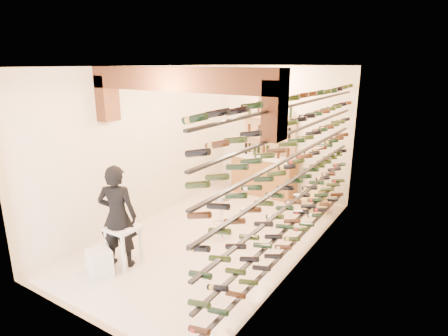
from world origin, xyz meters
name	(u,v)px	position (x,y,z in m)	size (l,w,h in m)	color
ground	(216,235)	(0.00, 0.00, 0.00)	(6.00, 6.00, 0.00)	silver
room_shell	(207,123)	(0.00, -0.26, 2.25)	(3.52, 6.02, 3.21)	silver
wine_rack	(293,171)	(1.53, 0.00, 1.55)	(0.32, 5.70, 2.56)	black
back_counter	(264,174)	(-0.30, 2.65, 0.53)	(1.70, 0.62, 1.29)	#9A652F
back_shelving	(269,148)	(-0.30, 2.89, 1.17)	(1.40, 0.31, 2.73)	tan
tasting_table	(123,233)	(-0.67, -1.72, 0.57)	(0.48, 0.48, 0.84)	white
white_stool	(100,263)	(-0.76, -2.16, 0.21)	(0.34, 0.34, 0.43)	white
person	(118,217)	(-0.73, -1.76, 0.86)	(0.63, 0.41, 1.73)	black
chrome_barstool	(221,211)	(0.06, 0.10, 0.48)	(0.43, 0.43, 0.83)	silver
crate_lower	(313,204)	(1.19, 2.20, 0.17)	(0.56, 0.39, 0.34)	#E0C07B
crate_upper	(314,192)	(1.19, 2.20, 0.46)	(0.43, 0.29, 0.25)	#E0C07B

